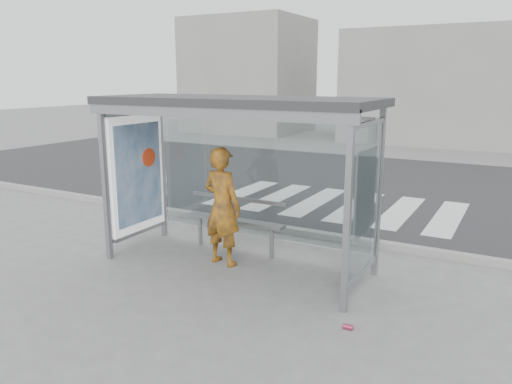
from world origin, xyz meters
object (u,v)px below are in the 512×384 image
person (222,207)px  soda_can (348,327)px  bus_shelter (217,139)px  bench (235,220)px

person → soda_can: person is taller
bus_shelter → person: size_ratio=2.27×
bench → soda_can: bench is taller
bus_shelter → person: bearing=-28.5°
bus_shelter → bench: (0.00, 0.51, -1.43)m
person → soda_can: (2.45, -1.11, -0.91)m
bus_shelter → bench: size_ratio=2.34×
soda_can → person: bearing=155.6°
person → bench: (-0.12, 0.58, -0.38)m
bus_shelter → soda_can: bearing=-24.6°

